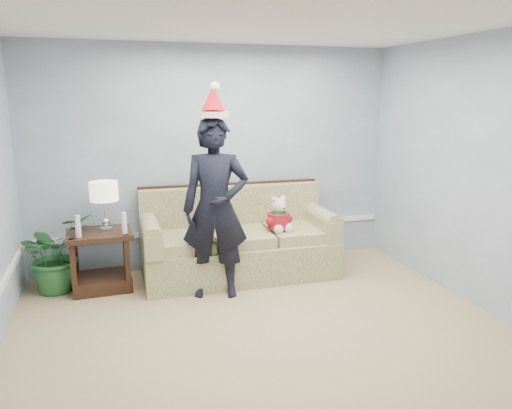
{
  "coord_description": "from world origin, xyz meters",
  "views": [
    {
      "loc": [
        -1.29,
        -3.48,
        2.1
      ],
      "look_at": [
        0.24,
        1.55,
        0.95
      ],
      "focal_mm": 35.0,
      "sensor_mm": 36.0,
      "label": 1
    }
  ],
  "objects": [
    {
      "name": "santa_hat",
      "position": [
        -0.22,
        1.5,
        2.03
      ],
      "size": [
        0.36,
        0.4,
        0.36
      ],
      "rotation": [
        0.0,
        0.0,
        -0.23
      ],
      "color": "silver",
      "rests_on": "man"
    },
    {
      "name": "houseplant",
      "position": [
        -1.88,
        2.1,
        0.42
      ],
      "size": [
        0.99,
        0.99,
        0.84
      ],
      "primitive_type": "imported",
      "rotation": [
        0.0,
        0.0,
        0.77
      ],
      "color": "#23602D",
      "rests_on": "room_shell"
    },
    {
      "name": "candle_pair",
      "position": [
        -1.37,
        1.83,
        0.76
      ],
      "size": [
        0.52,
        0.06,
        0.23
      ],
      "color": "silver",
      "rests_on": "side_table"
    },
    {
      "name": "side_table",
      "position": [
        -1.4,
        2.0,
        0.26
      ],
      "size": [
        0.7,
        0.6,
        0.66
      ],
      "rotation": [
        0.0,
        0.0,
        0.05
      ],
      "color": "#341A13",
      "rests_on": "room_shell"
    },
    {
      "name": "table_lamp",
      "position": [
        -1.33,
        2.04,
        1.07
      ],
      "size": [
        0.3,
        0.3,
        0.54
      ],
      "color": "silver",
      "rests_on": "side_table"
    },
    {
      "name": "wainscot_trim",
      "position": [
        -1.18,
        1.18,
        0.45
      ],
      "size": [
        4.49,
        4.99,
        0.06
      ],
      "color": "white",
      "rests_on": "room_shell"
    },
    {
      "name": "man",
      "position": [
        -0.22,
        1.48,
        0.95
      ],
      "size": [
        0.77,
        0.6,
        1.89
      ],
      "primitive_type": "imported",
      "rotation": [
        0.0,
        0.0,
        -0.22
      ],
      "color": "black",
      "rests_on": "room_shell"
    },
    {
      "name": "teddy_bear",
      "position": [
        0.6,
        1.83,
        0.7
      ],
      "size": [
        0.31,
        0.32,
        0.42
      ],
      "rotation": [
        0.0,
        0.0,
        0.21
      ],
      "color": "silver",
      "rests_on": "sofa"
    },
    {
      "name": "room_shell",
      "position": [
        0.0,
        0.0,
        1.35
      ],
      "size": [
        4.54,
        5.04,
        2.74
      ],
      "color": "tan",
      "rests_on": "ground"
    },
    {
      "name": "sofa",
      "position": [
        0.16,
        2.04,
        0.37
      ],
      "size": [
        2.25,
        1.0,
        1.05
      ],
      "rotation": [
        0.0,
        0.0,
        -0.02
      ],
      "color": "brown",
      "rests_on": "room_shell"
    }
  ]
}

